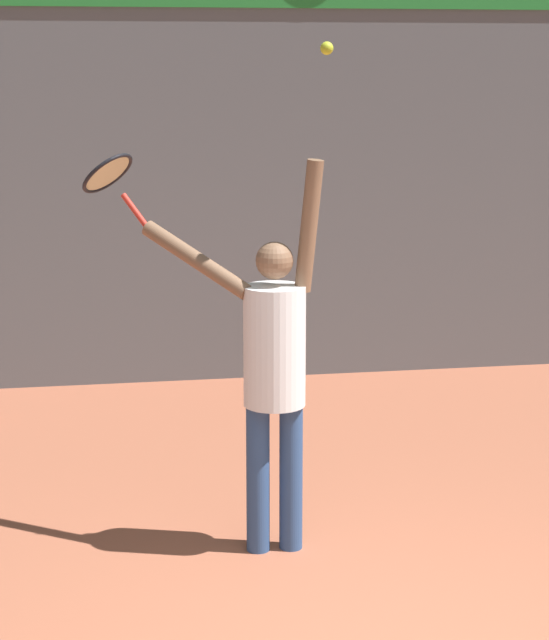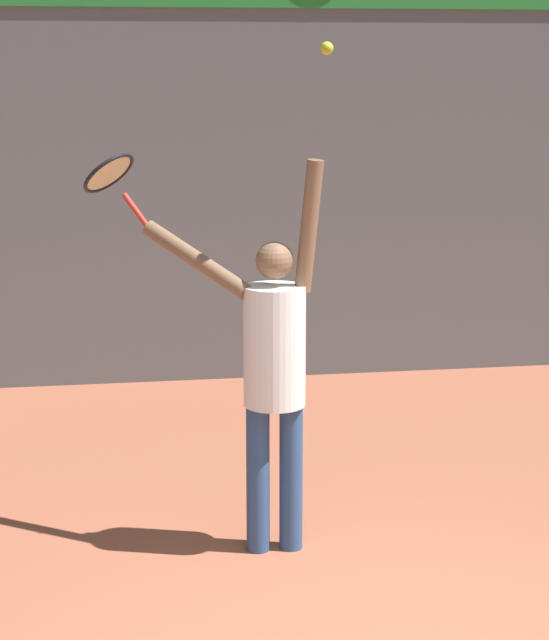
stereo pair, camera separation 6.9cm
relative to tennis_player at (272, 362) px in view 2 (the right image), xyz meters
name	(u,v)px [view 2 (the right image)]	position (x,y,z in m)	size (l,w,h in m)	color
back_wall	(247,84)	(0.35, 3.63, 1.41)	(18.00, 0.10, 5.00)	slate
tennis_player	(272,362)	(0.00, 0.00, 0.00)	(0.97, 0.62, 2.19)	#2D4C7F
tennis_racket	(111,176)	(-0.83, 0.56, 0.97)	(0.43, 0.42, 0.42)	red
tennis_ball	(327,48)	(0.28, -0.05, 1.67)	(0.07, 0.07, 0.07)	#CCDB2D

